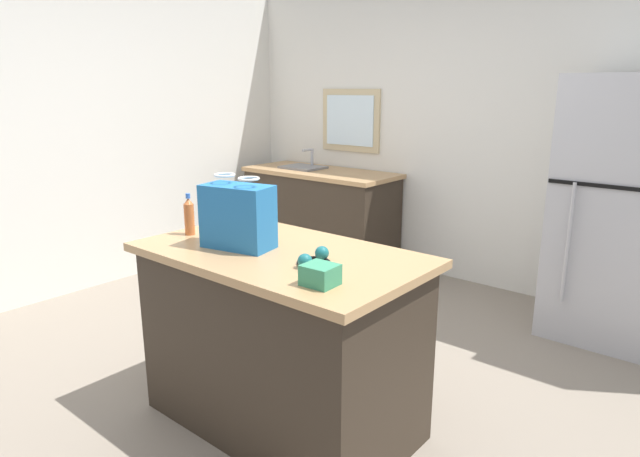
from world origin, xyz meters
name	(u,v)px	position (x,y,z in m)	size (l,w,h in m)	color
ground	(304,382)	(0.00, 0.00, 0.00)	(6.02, 6.02, 0.00)	gray
back_wall	(481,129)	(-0.02, 2.28, 1.33)	(5.01, 0.13, 2.67)	silver
left_wall	(71,131)	(-2.51, 0.00, 1.33)	(0.10, 4.56, 2.67)	silver
kitchen_island	(281,339)	(0.17, -0.36, 0.46)	(1.39, 0.80, 0.92)	#33281E
refrigerator	(622,211)	(1.19, 1.85, 0.88)	(0.78, 0.75, 1.76)	#B7B7BC
sink_counter	(320,214)	(-1.46, 1.89, 0.46)	(1.54, 0.65, 1.08)	#33281E
shopping_bag	(238,216)	(-0.03, -0.44, 1.07)	(0.37, 0.24, 0.35)	#236BAD
small_box	(320,275)	(0.61, -0.59, 0.96)	(0.13, 0.12, 0.08)	#388E66
bottle	(189,216)	(-0.40, -0.44, 1.02)	(0.05, 0.05, 0.22)	#C66633
ear_defenders	(314,259)	(0.42, -0.40, 0.94)	(0.17, 0.20, 0.06)	black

